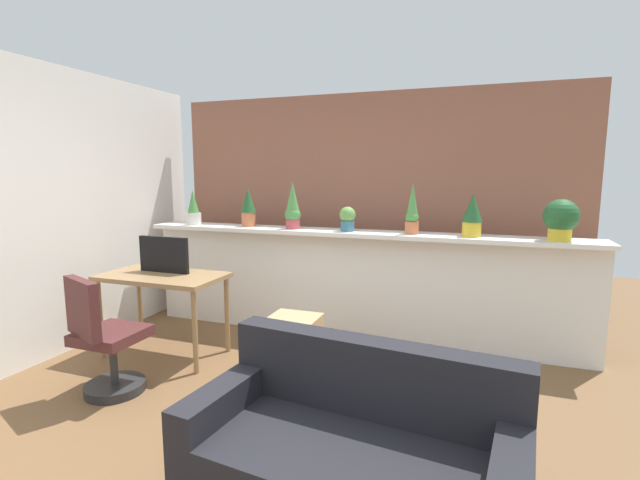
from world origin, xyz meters
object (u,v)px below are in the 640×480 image
(side_cube_shelf, at_px, (293,348))
(potted_plant_3, at_px, (347,218))
(potted_plant_0, at_px, (193,210))
(office_chair, at_px, (104,345))
(potted_plant_5, at_px, (472,214))
(potted_plant_6, at_px, (561,218))
(potted_plant_4, at_px, (412,212))
(couch, at_px, (352,461))
(potted_plant_1, at_px, (248,206))
(tv_monitor, at_px, (164,255))
(desk, at_px, (163,284))
(potted_plant_2, at_px, (293,208))

(side_cube_shelf, bearing_deg, potted_plant_3, 80.41)
(potted_plant_0, bearing_deg, office_chair, -77.18)
(potted_plant_3, bearing_deg, office_chair, -128.35)
(potted_plant_5, relative_size, potted_plant_6, 1.10)
(potted_plant_4, distance_m, office_chair, 2.79)
(office_chair, relative_size, couch, 0.56)
(potted_plant_4, bearing_deg, potted_plant_1, 178.85)
(potted_plant_1, bearing_deg, potted_plant_4, -1.15)
(potted_plant_4, relative_size, office_chair, 0.52)
(potted_plant_1, relative_size, tv_monitor, 0.79)
(tv_monitor, bearing_deg, potted_plant_5, 18.34)
(potted_plant_0, height_order, potted_plant_3, potted_plant_0)
(potted_plant_3, relative_size, tv_monitor, 0.47)
(couch, bearing_deg, potted_plant_1, 127.84)
(potted_plant_3, xyz_separation_m, side_cube_shelf, (-0.17, -0.98, -0.97))
(potted_plant_5, xyz_separation_m, desk, (-2.60, -0.95, -0.62))
(potted_plant_1, height_order, potted_plant_4, potted_plant_4)
(potted_plant_3, distance_m, office_chair, 2.35)
(potted_plant_2, relative_size, couch, 0.29)
(potted_plant_5, xyz_separation_m, office_chair, (-2.51, -1.74, -0.90))
(potted_plant_3, xyz_separation_m, office_chair, (-1.37, -1.73, -0.83))
(potted_plant_4, bearing_deg, tv_monitor, -157.50)
(potted_plant_2, relative_size, side_cube_shelf, 0.96)
(potted_plant_2, distance_m, couch, 2.81)
(potted_plant_4, height_order, desk, potted_plant_4)
(potted_plant_3, bearing_deg, side_cube_shelf, -99.59)
(potted_plant_3, bearing_deg, couch, -72.98)
(tv_monitor, xyz_separation_m, couch, (2.19, -1.41, -0.63))
(potted_plant_5, xyz_separation_m, tv_monitor, (-2.63, -0.87, -0.37))
(potted_plant_4, distance_m, couch, 2.50)
(tv_monitor, xyz_separation_m, office_chair, (0.12, -0.86, -0.53))
(potted_plant_5, relative_size, tv_monitor, 0.75)
(potted_plant_4, xyz_separation_m, office_chair, (-1.98, -1.74, -0.91))
(potted_plant_4, relative_size, desk, 0.43)
(potted_plant_2, relative_size, potted_plant_6, 1.37)
(potted_plant_1, distance_m, potted_plant_5, 2.25)
(potted_plant_2, height_order, couch, potted_plant_2)
(potted_plant_3, relative_size, potted_plant_6, 0.69)
(desk, height_order, couch, couch)
(potted_plant_0, distance_m, potted_plant_1, 0.65)
(potted_plant_0, height_order, potted_plant_6, potted_plant_0)
(potted_plant_5, bearing_deg, potted_plant_2, -179.90)
(tv_monitor, bearing_deg, potted_plant_4, 22.50)
(potted_plant_2, bearing_deg, tv_monitor, -136.24)
(potted_plant_3, height_order, couch, potted_plant_3)
(potted_plant_5, bearing_deg, potted_plant_4, -179.96)
(potted_plant_2, height_order, potted_plant_6, potted_plant_2)
(potted_plant_0, xyz_separation_m, couch, (2.45, -2.26, -0.97))
(office_chair, distance_m, side_cube_shelf, 1.42)
(potted_plant_2, height_order, potted_plant_4, potted_plant_2)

